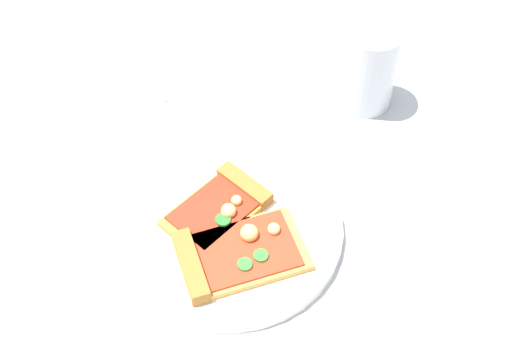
% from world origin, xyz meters
% --- Properties ---
extents(ground_plane, '(2.40, 2.40, 0.00)m').
position_xyz_m(ground_plane, '(0.00, 0.00, 0.00)').
color(ground_plane, '#B2B7BC').
rests_on(ground_plane, ground).
extents(plate, '(0.25, 0.25, 0.01)m').
position_xyz_m(plate, '(0.01, -0.01, 0.01)').
color(plate, silver).
rests_on(plate, ground_plane).
extents(pizza_slice_near, '(0.10, 0.13, 0.02)m').
position_xyz_m(pizza_slice_near, '(-0.01, -0.00, 0.02)').
color(pizza_slice_near, gold).
rests_on(pizza_slice_near, plate).
extents(pizza_slice_far, '(0.15, 0.16, 0.03)m').
position_xyz_m(pizza_slice_far, '(0.03, -0.05, 0.02)').
color(pizza_slice_far, gold).
rests_on(pizza_slice_far, plate).
extents(soda_glass, '(0.07, 0.07, 0.11)m').
position_xyz_m(soda_glass, '(0.05, 0.25, 0.05)').
color(soda_glass, silver).
rests_on(soda_glass, ground_plane).
extents(paper_napkin, '(0.11, 0.16, 0.00)m').
position_xyz_m(paper_napkin, '(-0.23, 0.17, 0.00)').
color(paper_napkin, white).
rests_on(paper_napkin, ground_plane).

